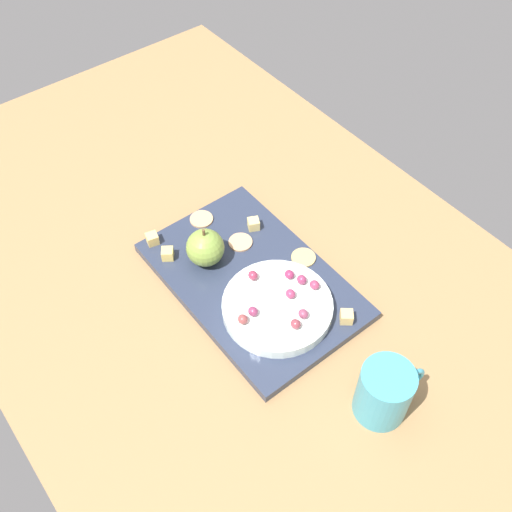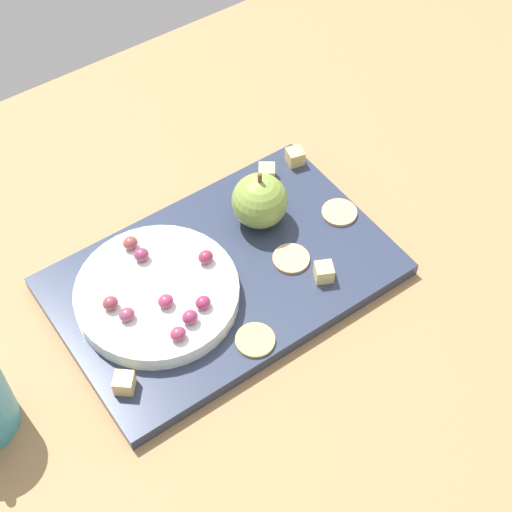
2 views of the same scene
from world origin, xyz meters
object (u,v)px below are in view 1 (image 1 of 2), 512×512
object	(u,v)px
apple_whole	(205,248)
grape_2	(290,294)
cheese_cube_1	(254,224)
cheese_cube_3	(346,317)
cracker_1	(240,242)
cheese_cube_2	(152,239)
cheese_cube_0	(168,254)
cracker_0	(303,258)
grape_5	(253,311)
grape_6	(243,319)
grape_7	(315,285)
grape_8	(253,275)
serving_dish	(277,307)
grape_3	(302,280)
cracker_2	(201,219)
grape_4	(289,274)
grape_1	(303,314)
cup	(384,392)
platter	(252,280)
grape_0	(296,324)

from	to	relation	value
apple_whole	grape_2	size ratio (longest dim) A/B	3.84
cheese_cube_1	cheese_cube_3	distance (cm)	25.49
cracker_1	cheese_cube_2	bearing A→B (deg)	51.43
cheese_cube_0	cracker_0	size ratio (longest dim) A/B	0.46
grape_5	grape_6	xyz separation A→B (cm)	(-0.17, 2.20, 0.00)
apple_whole	grape_7	world-z (taller)	apple_whole
grape_8	grape_2	bearing A→B (deg)	-160.20
serving_dish	cheese_cube_1	distance (cm)	18.97
cheese_cube_2	grape_3	distance (cm)	28.54
grape_3	cheese_cube_3	bearing A→B (deg)	-169.08
cheese_cube_2	cracker_2	size ratio (longest dim) A/B	0.46
grape_2	grape_4	distance (cm)	4.02
grape_6	grape_7	bearing A→B (deg)	-98.33
cracker_0	grape_1	bearing A→B (deg)	138.20
cracker_0	grape_1	distance (cm)	13.98
cracker_2	grape_5	xyz separation A→B (cm)	(-23.81, 6.27, 2.64)
grape_4	cup	distance (cm)	25.38
grape_1	grape_8	world-z (taller)	grape_8
cheese_cube_1	cracker_0	bearing A→B (deg)	-167.71
cracker_2	grape_1	size ratio (longest dim) A/B	2.49
cracker_2	grape_4	xyz separation A→B (cm)	(-21.67, -3.17, 2.59)
platter	cup	distance (cm)	30.53
cheese_cube_0	cracker_0	xyz separation A→B (cm)	(-15.06, -18.83, -0.81)
cheese_cube_1	grape_0	xyz separation A→B (cm)	(-22.25, 8.94, 1.84)
cheese_cube_3	grape_1	world-z (taller)	grape_1
cheese_cube_0	grape_8	xyz separation A→B (cm)	(-14.27, -8.16, 1.85)
serving_dish	apple_whole	size ratio (longest dim) A/B	2.73
grape_2	grape_7	size ratio (longest dim) A/B	1.00
cheese_cube_1	grape_5	world-z (taller)	grape_5
apple_whole	cracker_0	bearing A→B (deg)	-126.98
apple_whole	serving_dish	bearing A→B (deg)	-169.71
cracker_1	grape_1	bearing A→B (deg)	172.83
cheese_cube_3	grape_6	xyz separation A→B (cm)	(9.10, 14.27, 1.83)
cheese_cube_3	grape_3	xyz separation A→B (cm)	(9.23, 1.78, 1.89)
cracker_0	grape_3	world-z (taller)	grape_3
apple_whole	grape_1	world-z (taller)	apple_whole
cheese_cube_1	grape_4	xyz separation A→B (cm)	(-14.07, 3.31, 1.78)
grape_5	cheese_cube_2	bearing A→B (deg)	8.93
cheese_cube_0	grape_5	xyz separation A→B (cm)	(-20.00, -3.61, 1.83)
grape_7	cup	world-z (taller)	cup
apple_whole	grape_4	size ratio (longest dim) A/B	3.84
cheese_cube_0	grape_3	distance (cm)	24.46
grape_7	grape_8	distance (cm)	10.36
grape_3	cracker_1	bearing A→B (deg)	6.61
cracker_0	grape_1	xyz separation A→B (cm)	(-10.24, 9.16, 2.59)
serving_dish	grape_4	world-z (taller)	grape_4
apple_whole	cup	xyz separation A→B (cm)	(-38.32, -4.69, -0.12)
cheese_cube_3	grape_6	size ratio (longest dim) A/B	1.16
grape_3	grape_8	size ratio (longest dim) A/B	1.00
cracker_0	grape_3	size ratio (longest dim) A/B	2.49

